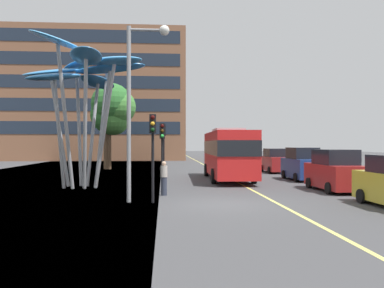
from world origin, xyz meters
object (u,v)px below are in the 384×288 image
at_px(pedestrian, 164,178).
at_px(traffic_light_island_mid, 164,140).
at_px(traffic_light_kerb_near, 153,139).
at_px(street_lamp, 139,89).
at_px(traffic_light_kerb_far, 162,142).
at_px(car_parked_mid, 335,172).
at_px(leaf_sculpture, 84,75).
at_px(car_parked_far, 302,165).
at_px(car_side_street, 275,161).
at_px(red_bus, 228,152).

bearing_deg(pedestrian, traffic_light_island_mid, 90.07).
bearing_deg(traffic_light_kerb_near, street_lamp, 152.23).
relative_size(traffic_light_kerb_far, car_parked_mid, 0.83).
height_order(traffic_light_kerb_near, traffic_light_island_mid, traffic_light_island_mid).
distance_m(leaf_sculpture, pedestrian, 8.28).
xyz_separation_m(car_parked_far, street_lamp, (-10.62, -9.56, 3.84)).
relative_size(traffic_light_island_mid, car_parked_mid, 0.90).
relative_size(traffic_light_kerb_near, car_side_street, 0.91).
bearing_deg(traffic_light_kerb_near, traffic_light_kerb_far, 84.29).
height_order(traffic_light_kerb_far, car_parked_mid, traffic_light_kerb_far).
relative_size(traffic_light_island_mid, pedestrian, 2.33).
height_order(leaf_sculpture, pedestrian, leaf_sculpture).
distance_m(car_parked_mid, car_side_street, 13.45).
bearing_deg(leaf_sculpture, street_lamp, -60.00).
bearing_deg(street_lamp, leaf_sculpture, 120.00).
bearing_deg(car_parked_mid, street_lamp, -161.76).
distance_m(car_parked_far, street_lamp, 14.79).
height_order(car_parked_mid, pedestrian, car_parked_mid).
relative_size(traffic_light_kerb_far, traffic_light_island_mid, 0.92).
distance_m(traffic_light_kerb_far, pedestrian, 2.24).
distance_m(leaf_sculpture, car_parked_mid, 15.01).
bearing_deg(leaf_sculpture, traffic_light_island_mid, 48.30).
bearing_deg(street_lamp, traffic_light_kerb_near, -27.77).
height_order(traffic_light_kerb_near, pedestrian, traffic_light_kerb_near).
height_order(red_bus, traffic_light_kerb_far, traffic_light_kerb_far).
bearing_deg(car_parked_far, pedestrian, -142.17).
height_order(traffic_light_kerb_near, traffic_light_kerb_far, traffic_light_kerb_near).
xyz_separation_m(red_bus, street_lamp, (-5.56, -10.28, 2.95)).
distance_m(traffic_light_kerb_far, street_lamp, 4.34).
height_order(car_parked_mid, street_lamp, street_lamp).
xyz_separation_m(car_side_street, street_lamp, (-10.78, -16.80, 3.91)).
xyz_separation_m(car_parked_far, pedestrian, (-9.53, -7.40, -0.22)).
bearing_deg(pedestrian, traffic_light_kerb_far, 93.62).
relative_size(car_parked_mid, pedestrian, 2.60).
distance_m(leaf_sculpture, traffic_light_kerb_far, 6.48).
bearing_deg(traffic_light_kerb_near, red_bus, 65.00).
height_order(car_side_street, pedestrian, car_side_street).
height_order(leaf_sculpture, traffic_light_kerb_far, leaf_sculpture).
xyz_separation_m(traffic_light_kerb_far, pedestrian, (0.09, -1.37, -1.76)).
xyz_separation_m(red_bus, pedestrian, (-4.47, -8.12, -1.11)).
xyz_separation_m(red_bus, traffic_light_island_mid, (-4.48, 0.95, 0.86)).
xyz_separation_m(traffic_light_island_mid, car_parked_far, (9.54, -1.67, -1.76)).
bearing_deg(street_lamp, traffic_light_island_mid, 84.51).
xyz_separation_m(leaf_sculpture, traffic_light_kerb_far, (4.51, -2.54, -3.89)).
xyz_separation_m(traffic_light_island_mid, car_parked_mid, (9.13, -7.87, -1.78)).
bearing_deg(car_parked_far, street_lamp, -137.99).
bearing_deg(street_lamp, red_bus, 61.58).
bearing_deg(car_parked_mid, car_parked_far, 86.21).
xyz_separation_m(car_parked_mid, car_parked_far, (0.41, 6.20, 0.02)).
bearing_deg(traffic_light_island_mid, leaf_sculpture, -131.70).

